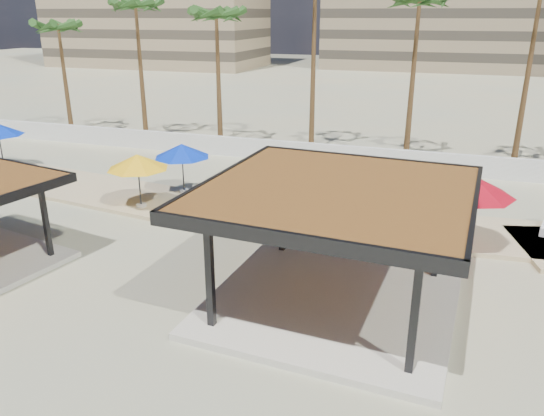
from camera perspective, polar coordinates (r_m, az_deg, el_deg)
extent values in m
plane|color=tan|center=(16.73, -2.14, -9.68)|extent=(200.00, 200.00, 0.00)
cube|color=#C6B284|center=(28.40, -19.81, 2.05)|extent=(16.40, 6.19, 0.24)
cube|color=#C6B284|center=(22.39, 9.00, -1.74)|extent=(16.24, 5.11, 0.24)
cube|color=silver|center=(30.99, 8.30, 5.55)|extent=(56.00, 0.30, 1.20)
cube|color=beige|center=(16.49, 6.51, -9.87)|extent=(7.56, 7.56, 0.22)
cube|color=black|center=(14.37, -6.71, -6.87)|extent=(0.21, 0.21, 3.23)
cube|color=black|center=(18.84, 1.14, 0.01)|extent=(0.21, 0.21, 3.23)
cube|color=black|center=(12.92, 15.11, -10.81)|extent=(0.21, 0.21, 3.23)
cube|color=black|center=(17.76, 17.55, -2.27)|extent=(0.21, 0.21, 3.23)
cube|color=brown|center=(15.05, 7.03, 1.69)|extent=(7.79, 7.79, 0.30)
cube|color=black|center=(11.79, 2.21, -3.53)|extent=(7.41, 0.63, 0.37)
cube|color=black|center=(18.47, 10.11, 5.01)|extent=(7.41, 0.63, 0.37)
cube|color=black|center=(16.34, -5.43, 3.24)|extent=(0.63, 7.41, 0.37)
cube|color=black|center=(14.60, 20.97, -0.14)|extent=(0.63, 7.41, 0.37)
cube|color=black|center=(20.21, -23.18, -1.18)|extent=(0.19, 0.19, 2.70)
cube|color=black|center=(21.99, -25.70, 4.15)|extent=(6.11, 1.29, 0.31)
cylinder|color=beige|center=(33.82, -26.87, 4.15)|extent=(0.47, 0.47, 0.11)
cylinder|color=#262628|center=(33.58, -27.16, 5.92)|extent=(0.07, 0.07, 2.27)
cylinder|color=beige|center=(24.50, -13.87, 0.30)|extent=(0.47, 0.47, 0.11)
cylinder|color=#262628|center=(24.17, -14.08, 2.67)|extent=(0.07, 0.07, 2.24)
cone|color=yellow|center=(23.91, -14.28, 4.86)|extent=(2.83, 2.83, 0.65)
cylinder|color=beige|center=(21.01, 19.87, -3.72)|extent=(0.54, 0.54, 0.13)
cylinder|color=#262628|center=(20.56, 20.28, -0.60)|extent=(0.08, 0.08, 2.58)
cone|color=#A00918|center=(20.22, 20.65, 2.33)|extent=(3.19, 3.19, 0.75)
cylinder|color=beige|center=(26.09, -9.43, 1.84)|extent=(0.46, 0.46, 0.11)
cylinder|color=#262628|center=(25.78, -9.56, 4.06)|extent=(0.06, 0.06, 2.21)
cone|color=#072DC5|center=(25.54, -9.68, 6.11)|extent=(2.79, 2.79, 0.65)
cube|color=white|center=(22.04, -1.01, -1.07)|extent=(1.36, 2.32, 0.31)
cube|color=white|center=(21.98, -1.01, -0.62)|extent=(1.36, 2.32, 0.07)
cube|color=white|center=(22.69, -0.91, 0.77)|extent=(0.91, 0.93, 0.56)
cone|color=brown|center=(41.48, -21.36, 12.64)|extent=(0.36, 0.36, 7.66)
ellipsoid|color=#244C1B|center=(41.24, -22.01, 17.55)|extent=(3.00, 3.00, 1.80)
cone|color=brown|center=(38.24, -13.91, 13.92)|extent=(0.36, 0.36, 9.03)
ellipsoid|color=#244C1B|center=(38.05, -14.48, 20.30)|extent=(3.00, 3.00, 1.80)
cone|color=brown|center=(34.93, -5.77, 13.35)|extent=(0.36, 0.36, 8.44)
ellipsoid|color=#244C1B|center=(34.68, -6.02, 19.88)|extent=(3.00, 3.00, 1.80)
cone|color=brown|center=(33.59, 4.47, 15.19)|extent=(0.36, 0.36, 10.86)
cone|color=brown|center=(32.25, 14.86, 12.92)|extent=(0.36, 0.36, 9.21)
ellipsoid|color=#244C1B|center=(32.04, 15.59, 20.65)|extent=(3.00, 3.00, 1.80)
cone|color=brown|center=(32.57, 25.69, 12.05)|extent=(0.36, 0.36, 9.59)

